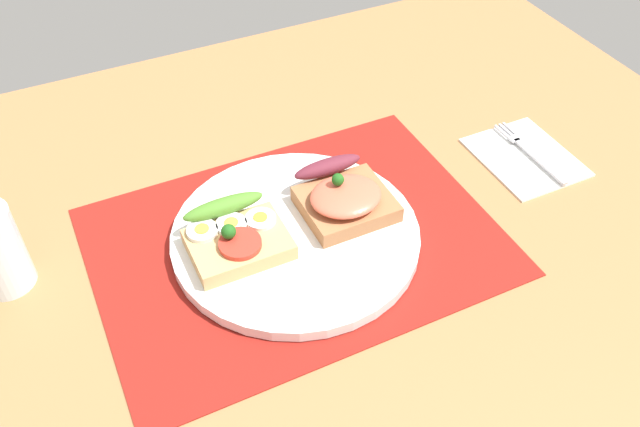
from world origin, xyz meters
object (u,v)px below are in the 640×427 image
Objects in this scene: fork at (528,151)px; sandwich_egg_tomato at (235,236)px; sandwich_salmon at (344,197)px; napkin at (525,156)px; plate at (296,236)px.

sandwich_egg_tomato is at bearing -179.52° from fork.
sandwich_salmon is 0.77× the size of napkin.
plate is 2.65× the size of sandwich_egg_tomato.
sandwich_egg_tomato reaches higher than fork.
sandwich_egg_tomato is at bearing -179.64° from sandwich_salmon.
napkin is at bearing -0.22° from sandwich_salmon.
plate is 33.09cm from fork.
sandwich_egg_tomato is 39.10cm from napkin.
napkin is at bearing -0.03° from sandwich_egg_tomato.
fork is at bearing 2.07° from plate.
napkin is (26.00, -0.10, -3.18)cm from sandwich_salmon.
sandwich_salmon reaches higher than sandwich_egg_tomato.
sandwich_salmon is at bearing 0.36° from sandwich_egg_tomato.
plate is 32.44cm from napkin.
sandwich_egg_tomato reaches higher than napkin.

